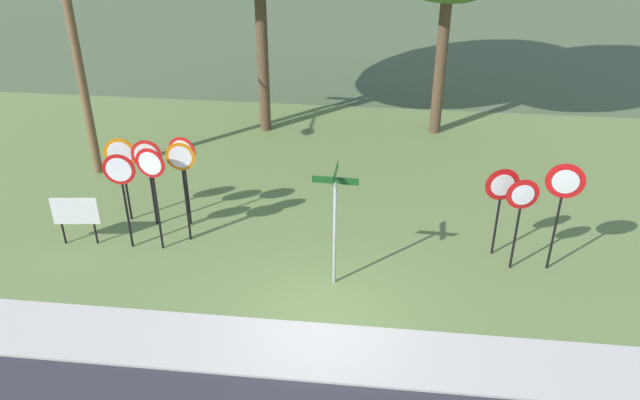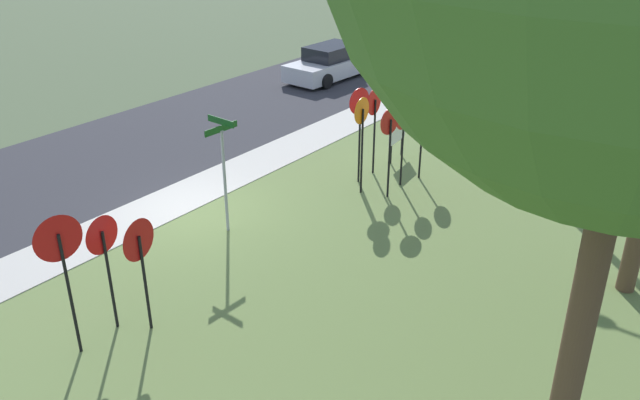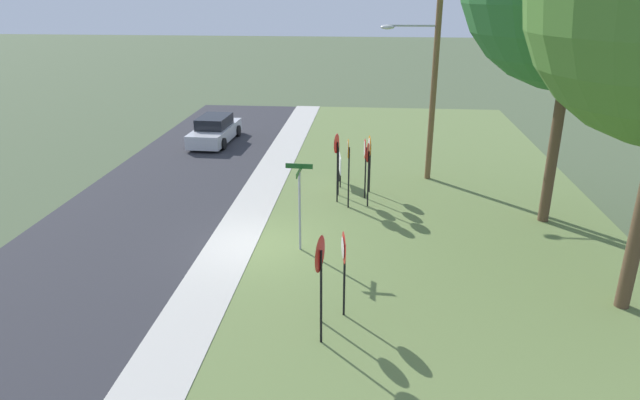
# 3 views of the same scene
# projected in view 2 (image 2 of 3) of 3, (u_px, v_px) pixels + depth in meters

# --- Properties ---
(ground_plane) EXTENTS (160.00, 160.00, 0.00)m
(ground_plane) POSITION_uv_depth(u_px,v_px,m) (191.00, 213.00, 16.48)
(ground_plane) COLOR #4C5B3D
(road_asphalt) EXTENTS (44.00, 6.40, 0.01)m
(road_asphalt) POSITION_uv_depth(u_px,v_px,m) (77.00, 168.00, 19.09)
(road_asphalt) COLOR #2D2D33
(road_asphalt) RESTS_ON ground_plane
(sidewalk_strip) EXTENTS (44.00, 1.60, 0.06)m
(sidewalk_strip) POSITION_uv_depth(u_px,v_px,m) (169.00, 203.00, 16.90)
(sidewalk_strip) COLOR #BCB7AD
(sidewalk_strip) RESTS_ON ground_plane
(grass_median) EXTENTS (44.00, 12.00, 0.04)m
(grass_median) POSITION_uv_depth(u_px,v_px,m) (396.00, 294.00, 13.20)
(grass_median) COLOR olive
(grass_median) RESTS_ON ground_plane
(stop_sign_near_left) EXTENTS (0.71, 0.15, 2.64)m
(stop_sign_near_left) POSITION_uv_depth(u_px,v_px,m) (359.00, 115.00, 17.31)
(stop_sign_near_left) COLOR black
(stop_sign_near_left) RESTS_ON grass_median
(stop_sign_near_right) EXTENTS (0.69, 0.13, 2.42)m
(stop_sign_near_right) POSITION_uv_depth(u_px,v_px,m) (389.00, 134.00, 16.50)
(stop_sign_near_right) COLOR black
(stop_sign_near_right) RESTS_ON grass_median
(stop_sign_far_left) EXTENTS (0.69, 0.11, 2.60)m
(stop_sign_far_left) POSITION_uv_depth(u_px,v_px,m) (362.00, 125.00, 16.68)
(stop_sign_far_left) COLOR black
(stop_sign_far_left) RESTS_ON grass_median
(stop_sign_far_center) EXTENTS (0.78, 0.13, 2.29)m
(stop_sign_far_center) POSITION_uv_depth(u_px,v_px,m) (422.00, 121.00, 17.65)
(stop_sign_far_center) COLOR black
(stop_sign_far_center) RESTS_ON grass_median
(stop_sign_far_right) EXTENTS (0.75, 0.11, 2.34)m
(stop_sign_far_right) POSITION_uv_depth(u_px,v_px,m) (403.00, 125.00, 17.19)
(stop_sign_far_right) COLOR black
(stop_sign_far_right) RESTS_ON grass_median
(stop_sign_center_tall) EXTENTS (0.75, 0.11, 2.46)m
(stop_sign_center_tall) POSITION_uv_depth(u_px,v_px,m) (374.00, 112.00, 17.90)
(stop_sign_center_tall) COLOR black
(stop_sign_center_tall) RESTS_ON grass_median
(yield_sign_near_left) EXTENTS (0.82, 0.17, 2.67)m
(yield_sign_near_left) POSITION_uv_depth(u_px,v_px,m) (60.00, 252.00, 10.71)
(yield_sign_near_left) COLOR black
(yield_sign_near_left) RESTS_ON grass_median
(yield_sign_near_right) EXTENTS (0.78, 0.17, 2.25)m
(yield_sign_near_right) POSITION_uv_depth(u_px,v_px,m) (139.00, 249.00, 11.46)
(yield_sign_near_right) COLOR black
(yield_sign_near_right) RESTS_ON grass_median
(yield_sign_far_left) EXTENTS (0.72, 0.12, 2.29)m
(yield_sign_far_left) POSITION_uv_depth(u_px,v_px,m) (103.00, 246.00, 11.49)
(yield_sign_far_left) COLOR black
(yield_sign_far_left) RESTS_ON grass_median
(street_name_post) EXTENTS (0.96, 0.82, 2.79)m
(street_name_post) POSITION_uv_depth(u_px,v_px,m) (224.00, 165.00, 14.86)
(street_name_post) COLOR #9EA0A8
(street_name_post) RESTS_ON grass_median
(utility_pole) EXTENTS (2.10, 2.36, 8.67)m
(utility_pole) POSITION_uv_depth(u_px,v_px,m) (550.00, 5.00, 16.44)
(utility_pole) COLOR brown
(utility_pole) RESTS_ON grass_median
(notice_board) EXTENTS (1.10, 0.16, 1.25)m
(notice_board) POSITION_uv_depth(u_px,v_px,m) (397.00, 133.00, 19.23)
(notice_board) COLOR black
(notice_board) RESTS_ON grass_median
(parked_hatchback_near) EXTENTS (4.54, 2.02, 1.39)m
(parked_hatchback_near) POSITION_uv_depth(u_px,v_px,m) (332.00, 63.00, 27.57)
(parked_hatchback_near) COLOR silver
(parked_hatchback_near) RESTS_ON road_asphalt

